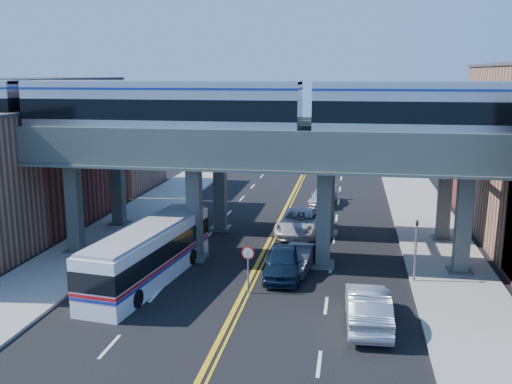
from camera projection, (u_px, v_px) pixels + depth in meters
ground at (231, 316)px, 27.67m from camera, size 120.00×120.00×0.00m
sidewalk_west at (98, 243)px, 39.17m from camera, size 5.00×70.00×0.16m
sidewalk_east at (445, 261)px, 35.44m from camera, size 5.00×70.00×0.16m
building_west_b at (44, 151)px, 44.99m from camera, size 8.00×14.00×11.00m
building_west_c at (112, 149)px, 57.85m from camera, size 8.00×10.00×8.00m
building_east_c at (496, 152)px, 51.73m from camera, size 8.00×10.00×9.00m
elevated_viaduct_near at (258, 160)px, 34.07m from camera, size 52.00×3.60×7.40m
elevated_viaduct_far at (274, 145)px, 40.82m from camera, size 52.00×3.60×7.40m
transit_train at (162, 109)px, 34.41m from camera, size 51.66×3.24×3.79m
stop_sign at (248, 262)px, 30.16m from camera, size 0.76×0.09×2.63m
traffic_signal at (416, 244)px, 31.50m from camera, size 0.15×0.18×4.10m
transit_bus at (149, 254)px, 32.11m from camera, size 4.04×11.87×3.00m
car_lane_a at (283, 262)px, 32.85m from camera, size 2.41×5.31×1.77m
car_lane_b at (299, 258)px, 33.98m from camera, size 2.11×4.57×1.45m
car_lane_c at (300, 222)px, 41.66m from camera, size 3.41×6.55×1.76m
car_lane_d at (323, 196)px, 50.86m from camera, size 2.50×5.36×1.52m
car_parked_curb at (368, 307)px, 26.45m from camera, size 2.17×5.63×1.83m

